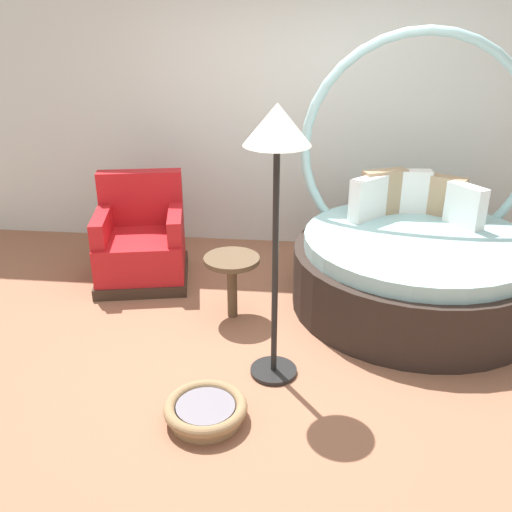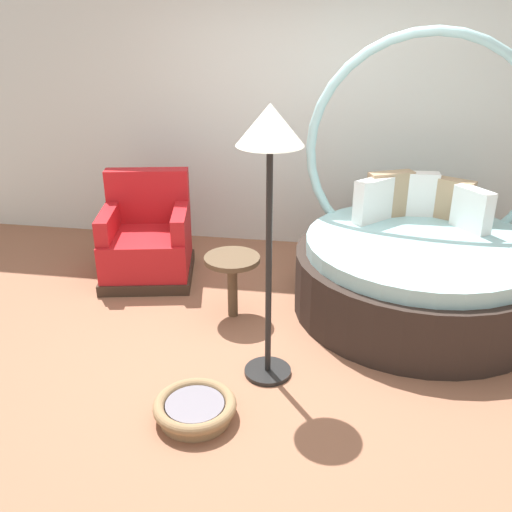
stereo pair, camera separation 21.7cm
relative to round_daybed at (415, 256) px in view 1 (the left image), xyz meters
name	(u,v)px [view 1 (the left image)]	position (x,y,z in m)	size (l,w,h in m)	color
ground_plane	(280,342)	(-1.06, -0.75, -0.43)	(8.00, 8.00, 0.02)	#936047
back_wall	(297,88)	(-1.06, 1.27, 1.16)	(8.00, 0.12, 3.15)	silver
round_daybed	(415,256)	(0.00, 0.00, 0.00)	(2.00, 2.00, 2.18)	#2D231E
red_armchair	(142,244)	(-2.39, 0.21, -0.09)	(0.94, 0.94, 0.94)	#38281E
pet_basket	(206,410)	(-1.45, -1.69, -0.34)	(0.51, 0.51, 0.13)	#8E704C
side_table	(232,268)	(-1.47, -0.42, 0.01)	(0.44, 0.44, 0.52)	brown
floor_lamp	(277,153)	(-1.08, -1.16, 1.11)	(0.40, 0.40, 1.82)	black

